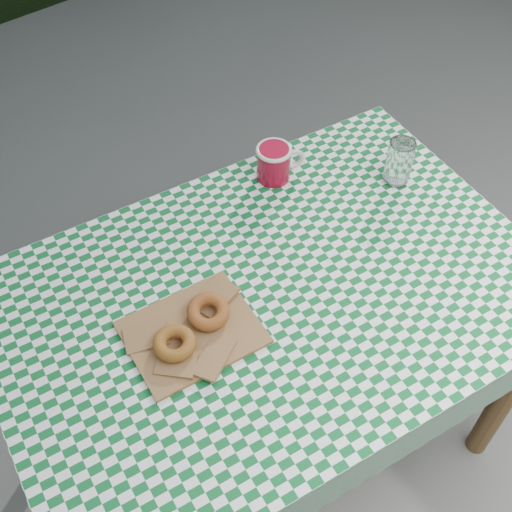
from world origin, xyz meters
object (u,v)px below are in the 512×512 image
at_px(table, 269,379).
at_px(drinking_glass, 399,162).
at_px(coffee_mug, 274,163).
at_px(paper_bag, 192,332).

bearing_deg(table, drinking_glass, 17.96).
bearing_deg(coffee_mug, table, -108.85).
xyz_separation_m(table, coffee_mug, (0.24, 0.29, 0.43)).
relative_size(coffee_mug, drinking_glass, 1.40).
height_order(table, paper_bag, paper_bag).
xyz_separation_m(paper_bag, drinking_glass, (0.67, 0.07, 0.05)).
xyz_separation_m(paper_bag, coffee_mug, (0.43, 0.27, 0.04)).
distance_m(paper_bag, drinking_glass, 0.68).
bearing_deg(paper_bag, coffee_mug, 31.45).
bearing_deg(table, coffee_mug, 58.16).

